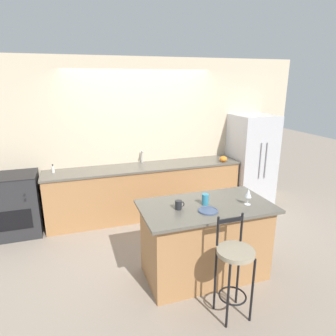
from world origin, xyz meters
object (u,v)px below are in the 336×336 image
(dinner_plate, at_px, (208,211))
(coffee_mug, at_px, (179,205))
(pumpkin_decoration, at_px, (223,159))
(oven_range, at_px, (14,205))
(bar_stool_near, at_px, (234,263))
(soap_bottle, at_px, (53,169))
(tumbler_cup, at_px, (205,199))
(wine_glass, at_px, (248,194))
(refrigerator, at_px, (251,160))

(dinner_plate, xyz_separation_m, coffee_mug, (-0.29, 0.16, 0.04))
(dinner_plate, xyz_separation_m, pumpkin_decoration, (1.19, 1.85, 0.03))
(oven_range, xyz_separation_m, bar_stool_near, (2.33, -2.57, 0.13))
(oven_range, distance_m, soap_bottle, 0.79)
(oven_range, bearing_deg, dinner_plate, -41.51)
(dinner_plate, distance_m, tumbler_cup, 0.20)
(wine_glass, height_order, soap_bottle, wine_glass)
(tumbler_cup, bearing_deg, oven_range, 141.83)
(refrigerator, bearing_deg, oven_range, 179.21)
(oven_range, height_order, soap_bottle, soap_bottle)
(bar_stool_near, xyz_separation_m, wine_glass, (0.48, 0.57, 0.46))
(refrigerator, bearing_deg, wine_glass, -124.37)
(bar_stool_near, relative_size, tumbler_cup, 8.32)
(tumbler_cup, height_order, pumpkin_decoration, tumbler_cup)
(pumpkin_decoration, height_order, soap_bottle, soap_bottle)
(refrigerator, distance_m, soap_bottle, 3.54)
(tumbler_cup, bearing_deg, coffee_mug, -175.46)
(dinner_plate, height_order, pumpkin_decoration, pumpkin_decoration)
(bar_stool_near, relative_size, dinner_plate, 4.76)
(coffee_mug, relative_size, soap_bottle, 0.81)
(oven_range, bearing_deg, tumbler_cup, -38.17)
(bar_stool_near, bearing_deg, pumpkin_decoration, 64.19)
(bar_stool_near, xyz_separation_m, soap_bottle, (-1.72, 2.66, 0.36))
(pumpkin_decoration, bearing_deg, oven_range, 177.06)
(coffee_mug, bearing_deg, refrigerator, 40.20)
(refrigerator, relative_size, tumbler_cup, 13.38)
(wine_glass, distance_m, tumbler_cup, 0.50)
(wine_glass, distance_m, soap_bottle, 3.04)
(refrigerator, distance_m, oven_range, 4.16)
(refrigerator, xyz_separation_m, wine_glass, (-1.33, -1.94, 0.21))
(refrigerator, distance_m, wine_glass, 2.37)
(soap_bottle, bearing_deg, pumpkin_decoration, -5.46)
(bar_stool_near, distance_m, coffee_mug, 0.86)
(pumpkin_decoration, bearing_deg, dinner_plate, -122.85)
(wine_glass, bearing_deg, bar_stool_near, -130.53)
(oven_range, bearing_deg, refrigerator, -0.79)
(oven_range, relative_size, wine_glass, 4.97)
(dinner_plate, xyz_separation_m, wine_glass, (0.52, 0.02, 0.13))
(refrigerator, relative_size, soap_bottle, 12.47)
(tumbler_cup, relative_size, pumpkin_decoration, 0.96)
(oven_range, xyz_separation_m, dinner_plate, (2.29, -2.03, 0.45))
(dinner_plate, distance_m, pumpkin_decoration, 2.20)
(refrigerator, relative_size, bar_stool_near, 1.61)
(oven_range, bearing_deg, pumpkin_decoration, -2.94)
(bar_stool_near, xyz_separation_m, tumbler_cup, (0.01, 0.73, 0.38))
(bar_stool_near, bearing_deg, soap_bottle, 122.85)
(coffee_mug, relative_size, pumpkin_decoration, 0.84)
(tumbler_cup, bearing_deg, soap_bottle, 131.83)
(tumbler_cup, bearing_deg, pumpkin_decoration, 55.50)
(tumbler_cup, xyz_separation_m, soap_bottle, (-1.73, 1.94, -0.02))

